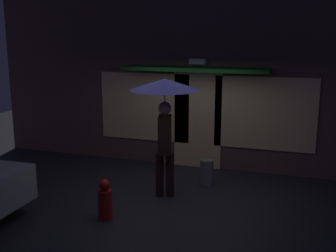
# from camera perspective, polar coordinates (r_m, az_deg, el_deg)

# --- Properties ---
(ground_plane) EXTENTS (18.00, 18.00, 0.00)m
(ground_plane) POSITION_cam_1_polar(r_m,az_deg,el_deg) (7.97, -0.05, -10.08)
(ground_plane) COLOR #26262B
(building_facade) EXTENTS (10.23, 1.00, 4.54)m
(building_facade) POSITION_cam_1_polar(r_m,az_deg,el_deg) (9.64, 4.39, 7.61)
(building_facade) COLOR brown
(building_facade) RESTS_ON ground
(person_with_umbrella) EXTENTS (1.28, 1.28, 2.25)m
(person_with_umbrella) POSITION_cam_1_polar(r_m,az_deg,el_deg) (7.70, -0.45, 3.37)
(person_with_umbrella) COLOR black
(person_with_umbrella) RESTS_ON ground
(sidewalk_bollard) EXTENTS (0.27, 0.27, 0.53)m
(sidewalk_bollard) POSITION_cam_1_polar(r_m,az_deg,el_deg) (8.74, 5.26, -6.22)
(sidewalk_bollard) COLOR slate
(sidewalk_bollard) RESTS_ON ground
(fire_hydrant) EXTENTS (0.24, 0.24, 0.70)m
(fire_hydrant) POSITION_cam_1_polar(r_m,az_deg,el_deg) (7.21, -8.51, -9.96)
(fire_hydrant) COLOR #B21914
(fire_hydrant) RESTS_ON ground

